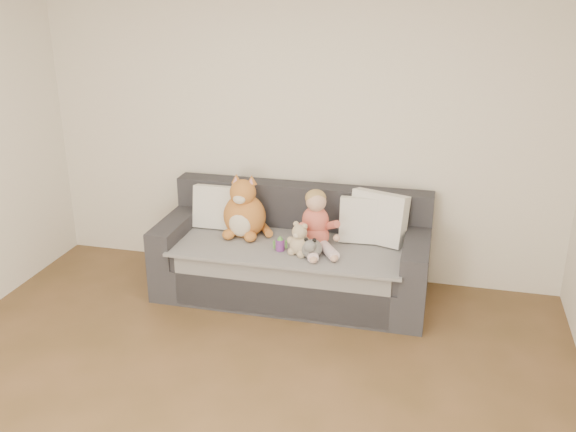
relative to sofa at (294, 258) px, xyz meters
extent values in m
plane|color=white|center=(-0.07, 0.44, 0.99)|extent=(4.50, 0.00, 4.50)
cube|color=#27272C|center=(0.00, -0.04, -0.16)|extent=(2.20, 0.90, 0.30)
cube|color=#27272C|center=(0.00, -0.07, 0.07)|extent=(1.90, 0.80, 0.15)
cube|color=#27272C|center=(0.00, 0.31, 0.34)|extent=(2.20, 0.20, 0.40)
cube|color=#27272C|center=(-1.00, -0.04, 0.14)|extent=(0.20, 0.90, 0.30)
cube|color=#27272C|center=(1.00, -0.04, 0.14)|extent=(0.20, 0.90, 0.30)
cube|color=gray|center=(0.00, -0.09, 0.15)|extent=(1.85, 0.88, 0.02)
cube|color=gray|center=(0.00, -0.48, -0.08)|extent=(1.70, 0.02, 0.41)
cube|color=silver|center=(-0.70, 0.12, 0.34)|extent=(0.40, 0.18, 0.38)
cube|color=silver|center=(0.57, 0.11, 0.35)|extent=(0.41, 0.21, 0.38)
cube|color=silver|center=(0.67, 0.13, 0.37)|extent=(0.49, 0.34, 0.43)
ellipsoid|color=#E95E52|center=(0.20, -0.08, 0.25)|extent=(0.22, 0.18, 0.18)
ellipsoid|color=#E95E52|center=(0.19, -0.07, 0.38)|extent=(0.21, 0.18, 0.24)
ellipsoid|color=#DBAA8C|center=(0.20, -0.08, 0.54)|extent=(0.16, 0.16, 0.16)
ellipsoid|color=tan|center=(0.19, -0.06, 0.57)|extent=(0.17, 0.17, 0.13)
cylinder|color=#E95E52|center=(0.13, -0.18, 0.36)|extent=(0.08, 0.22, 0.14)
cylinder|color=#E95E52|center=(0.32, -0.10, 0.36)|extent=(0.19, 0.20, 0.14)
ellipsoid|color=#DBAA8C|center=(0.13, -0.27, 0.28)|extent=(0.06, 0.06, 0.06)
ellipsoid|color=#DBAA8C|center=(0.38, -0.16, 0.28)|extent=(0.06, 0.06, 0.06)
cylinder|color=#E5B2C6|center=(0.21, -0.28, 0.20)|extent=(0.16, 0.29, 0.10)
cylinder|color=#E5B2C6|center=(0.33, -0.23, 0.20)|extent=(0.22, 0.28, 0.10)
ellipsoid|color=#DBAA8C|center=(0.25, -0.41, 0.20)|extent=(0.06, 0.09, 0.05)
ellipsoid|color=#DBAA8C|center=(0.40, -0.35, 0.20)|extent=(0.06, 0.09, 0.05)
ellipsoid|color=#A96E25|center=(-0.42, 0.02, 0.32)|extent=(0.36, 0.31, 0.38)
ellipsoid|color=beige|center=(-0.43, -0.11, 0.30)|extent=(0.19, 0.08, 0.21)
ellipsoid|color=#A96E25|center=(-0.42, -0.01, 0.54)|extent=(0.22, 0.22, 0.22)
ellipsoid|color=beige|center=(-0.43, -0.11, 0.51)|extent=(0.10, 0.07, 0.08)
cone|color=#A96E25|center=(-0.49, 0.03, 0.64)|extent=(0.09, 0.09, 0.08)
cone|color=pink|center=(-0.49, 0.01, 0.64)|extent=(0.05, 0.05, 0.05)
cone|color=#A96E25|center=(-0.36, 0.02, 0.64)|extent=(0.09, 0.09, 0.08)
cone|color=pink|center=(-0.36, 0.01, 0.64)|extent=(0.05, 0.05, 0.05)
ellipsoid|color=#A96E25|center=(-0.52, -0.12, 0.21)|extent=(0.10, 0.12, 0.08)
ellipsoid|color=#A96E25|center=(-0.33, -0.13, 0.21)|extent=(0.10, 0.12, 0.08)
cylinder|color=#A96E25|center=(-0.25, 0.06, 0.20)|extent=(0.17, 0.24, 0.09)
ellipsoid|color=tan|center=(0.12, -0.27, 0.24)|extent=(0.17, 0.14, 0.17)
ellipsoid|color=tan|center=(0.11, -0.28, 0.35)|extent=(0.12, 0.12, 0.12)
ellipsoid|color=tan|center=(0.08, -0.25, 0.40)|extent=(0.05, 0.05, 0.05)
ellipsoid|color=tan|center=(0.16, -0.28, 0.40)|extent=(0.05, 0.05, 0.05)
ellipsoid|color=beige|center=(0.10, -0.32, 0.34)|extent=(0.05, 0.05, 0.05)
ellipsoid|color=tan|center=(0.04, -0.26, 0.27)|extent=(0.06, 0.06, 0.06)
ellipsoid|color=tan|center=(0.18, -0.32, 0.27)|extent=(0.06, 0.06, 0.06)
ellipsoid|color=tan|center=(0.06, -0.30, 0.19)|extent=(0.07, 0.07, 0.07)
ellipsoid|color=tan|center=(0.14, -0.33, 0.19)|extent=(0.07, 0.07, 0.07)
ellipsoid|color=white|center=(0.22, -0.30, 0.23)|extent=(0.16, 0.20, 0.14)
ellipsoid|color=white|center=(0.22, -0.40, 0.29)|extent=(0.09, 0.09, 0.09)
ellipsoid|color=black|center=(0.19, -0.38, 0.34)|extent=(0.03, 0.03, 0.03)
ellipsoid|color=black|center=(0.25, -0.38, 0.34)|extent=(0.03, 0.03, 0.03)
cylinder|color=#76338D|center=(-0.05, -0.25, 0.21)|extent=(0.09, 0.09, 0.09)
cone|color=#52A03D|center=(-0.05, -0.25, 0.27)|extent=(0.08, 0.08, 0.04)
cylinder|color=#52A03D|center=(-0.10, -0.26, 0.22)|extent=(0.02, 0.02, 0.06)
cylinder|color=#52A03D|center=(0.00, -0.23, 0.22)|extent=(0.02, 0.02, 0.06)
camera|label=1|loc=(1.13, -4.73, 2.22)|focal=40.00mm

